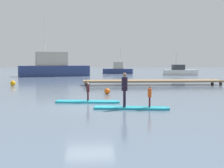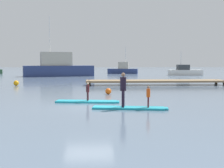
{
  "view_description": "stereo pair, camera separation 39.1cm",
  "coord_description": "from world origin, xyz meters",
  "views": [
    {
      "loc": [
        -0.02,
        -15.1,
        2.28
      ],
      "look_at": [
        1.31,
        2.05,
        1.0
      ],
      "focal_mm": 47.11,
      "sensor_mm": 36.0,
      "label": 1
    },
    {
      "loc": [
        0.37,
        -15.12,
        2.28
      ],
      "look_at": [
        1.31,
        2.05,
        1.0
      ],
      "focal_mm": 47.11,
      "sensor_mm": 36.0,
      "label": 2
    }
  ],
  "objects": [
    {
      "name": "fishing_boat_white_large",
      "position": [
        -5.82,
        33.06,
        1.48
      ],
      "size": [
        11.57,
        6.09,
        9.66
      ],
      "color": "navy",
      "rests_on": "ground"
    },
    {
      "name": "trawler_grey_distant",
      "position": [
        5.73,
        43.09,
        0.84
      ],
      "size": [
        6.07,
        2.7,
        5.35
      ],
      "color": "navy",
      "rests_on": "ground"
    },
    {
      "name": "mooring_buoy_near",
      "position": [
        1.24,
        5.64,
        0.22
      ],
      "size": [
        0.43,
        0.43,
        0.43
      ],
      "primitive_type": "sphere",
      "color": "orange",
      "rests_on": "ground"
    },
    {
      "name": "paddler_adult",
      "position": [
        1.69,
        -0.95,
        1.06
      ],
      "size": [
        0.34,
        0.52,
        1.68
      ],
      "color": "black",
      "rests_on": "paddleboard_far"
    },
    {
      "name": "ground_plane",
      "position": [
        0.0,
        0.0,
        0.0
      ],
      "size": [
        240.0,
        240.0,
        0.0
      ],
      "primitive_type": "plane",
      "color": "slate"
    },
    {
      "name": "paddler_child_solo",
      "position": [
        -0.1,
        1.45,
        0.67
      ],
      "size": [
        0.2,
        0.37,
        1.03
      ],
      "color": "#4C1419",
      "rests_on": "paddleboard_near"
    },
    {
      "name": "floating_dock",
      "position": [
        6.31,
        13.9,
        0.4
      ],
      "size": [
        13.85,
        2.56,
        0.49
      ],
      "color": "#846B4C",
      "rests_on": "ground"
    },
    {
      "name": "paddler_child_front",
      "position": [
        2.89,
        -1.14,
        0.68
      ],
      "size": [
        0.21,
        0.37,
        1.04
      ],
      "color": "#4C1419",
      "rests_on": "paddleboard_far"
    },
    {
      "name": "fishing_boat_green_midground",
      "position": [
        15.91,
        35.47,
        0.67
      ],
      "size": [
        5.82,
        1.75,
        4.15
      ],
      "color": "silver",
      "rests_on": "ground"
    },
    {
      "name": "paddleboard_near",
      "position": [
        -0.11,
        1.46,
        0.05
      ],
      "size": [
        3.64,
        1.26,
        0.1
      ],
      "color": "#1E9EB2",
      "rests_on": "ground"
    },
    {
      "name": "paddleboard_far",
      "position": [
        2.02,
        -1.01,
        0.05
      ],
      "size": [
        3.7,
        1.3,
        0.1
      ],
      "color": "#1E9EB2",
      "rests_on": "ground"
    },
    {
      "name": "mooring_buoy_far",
      "position": [
        -7.41,
        13.87,
        0.25
      ],
      "size": [
        0.51,
        0.51,
        0.51
      ],
      "primitive_type": "sphere",
      "color": "orange",
      "rests_on": "ground"
    }
  ]
}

